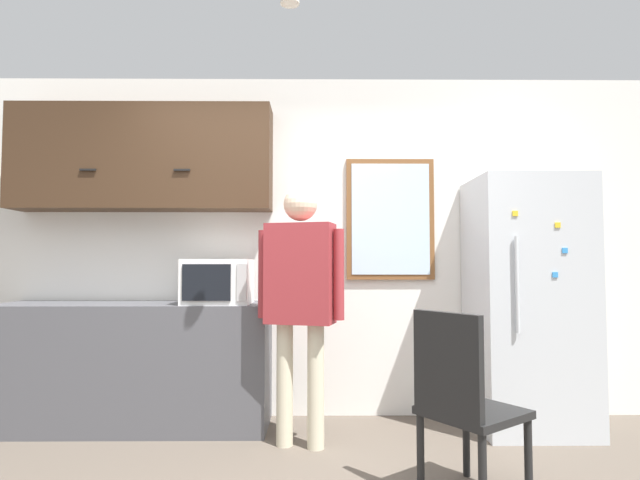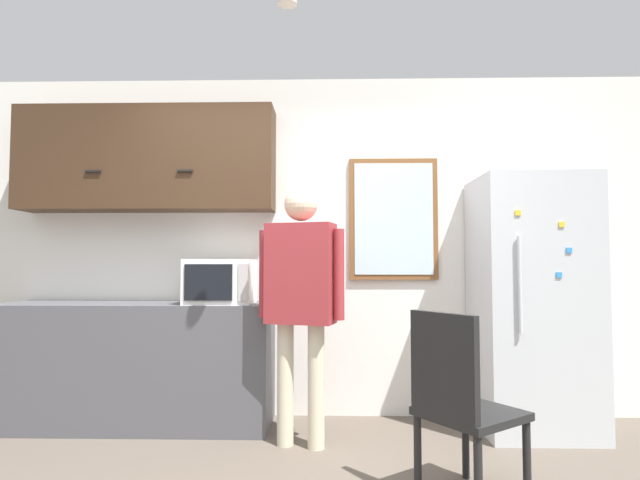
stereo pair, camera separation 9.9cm
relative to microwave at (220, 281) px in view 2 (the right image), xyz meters
The scene contains 9 objects.
back_wall 0.75m from the microwave, 33.26° to the left, with size 6.00×0.06×2.70m.
counter 0.88m from the microwave, behind, with size 1.99×0.56×0.90m.
upper_cabinets 1.15m from the microwave, 162.84° to the left, with size 1.99×0.33×0.81m.
microwave is the anchor object (origin of this frame).
person 0.69m from the microwave, 28.07° to the right, with size 0.58×0.33×1.71m.
refrigerator 2.27m from the microwave, ahead, with size 0.77×0.69×1.82m.
chair 1.90m from the microwave, 37.09° to the right, with size 0.61×0.61×0.95m.
window 1.44m from the microwave, 14.35° to the left, with size 0.70×0.05×0.97m.
ceiling_light 1.92m from the microwave, 57.21° to the right, with size 0.11×0.11×0.01m.
Camera 2 is at (0.24, -2.27, 1.18)m, focal length 28.00 mm.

